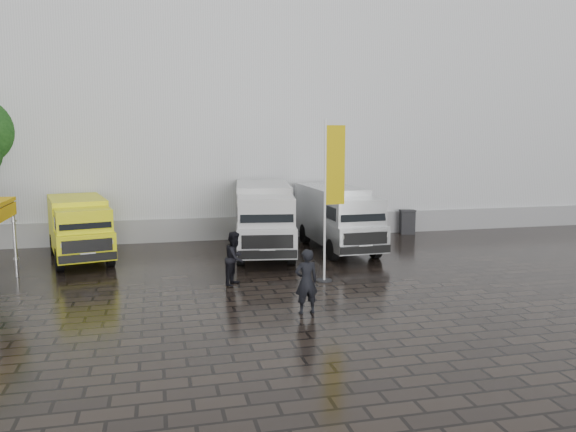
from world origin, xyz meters
name	(u,v)px	position (x,y,z in m)	size (l,w,h in m)	color
ground	(343,281)	(0.00, 0.00, 0.00)	(120.00, 120.00, 0.00)	black
exhibition_hall	(288,110)	(2.00, 16.00, 6.00)	(44.00, 16.00, 12.00)	silver
hall_plinth	(328,224)	(2.00, 7.95, 0.50)	(44.00, 0.15, 1.00)	gray
van_yellow	(80,230)	(-8.45, 5.14, 1.13)	(1.88, 4.88, 2.25)	#EEEF0C
van_white	(264,220)	(-1.64, 4.70, 1.33)	(2.05, 6.14, 2.66)	silver
van_silver	(338,219)	(1.37, 4.70, 1.24)	(1.91, 5.74, 2.49)	#BCBFC1
flagpole	(331,192)	(-0.39, 0.11, 2.84)	(0.88, 0.50, 5.08)	black
wheelie_bin	(407,222)	(5.73, 7.50, 0.56)	(0.68, 0.68, 1.12)	black
person_front	(306,281)	(-1.97, -2.88, 0.85)	(0.62, 0.41, 1.70)	black
person_tent	(235,258)	(-3.37, 0.37, 0.83)	(0.80, 0.63, 1.65)	black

